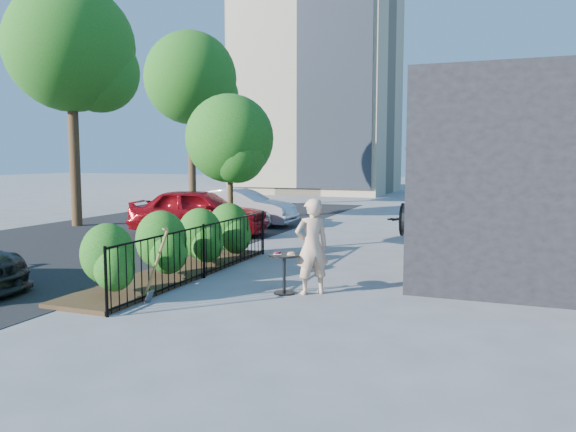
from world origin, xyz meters
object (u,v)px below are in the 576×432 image
at_px(woman, 312,246).
at_px(cafe_table, 284,267).
at_px(street_tree_far, 191,84).
at_px(car_silver, 241,207).
at_px(shovel, 155,270).
at_px(patio_tree, 231,144).
at_px(car_red, 200,212).
at_px(street_tree_near, 71,55).

bearing_deg(woman, cafe_table, -20.32).
distance_m(street_tree_far, car_silver, 9.43).
height_order(cafe_table, shovel, shovel).
relative_size(patio_tree, car_silver, 0.99).
bearing_deg(shovel, street_tree_far, 118.45).
bearing_deg(car_red, street_tree_far, 21.66).
xyz_separation_m(patio_tree, shovel, (0.98, -4.83, -2.18)).
height_order(street_tree_far, cafe_table, street_tree_far).
distance_m(cafe_table, car_silver, 10.23).
xyz_separation_m(patio_tree, woman, (3.19, -3.24, -1.90)).
bearing_deg(car_red, patio_tree, -147.40).
distance_m(cafe_table, shovel, 2.25).
xyz_separation_m(street_tree_far, woman, (10.89, -14.44, -5.06)).
relative_size(street_tree_far, woman, 4.82).
bearing_deg(shovel, street_tree_near, 137.25).
relative_size(cafe_table, shovel, 0.57).
bearing_deg(street_tree_near, cafe_table, -32.34).
height_order(cafe_table, car_red, car_red).
bearing_deg(street_tree_near, patio_tree, -22.57).
bearing_deg(car_red, woman, -146.28).
xyz_separation_m(cafe_table, car_red, (-5.22, 6.13, 0.25)).
distance_m(car_red, car_silver, 2.73).
height_order(patio_tree, woman, patio_tree).
distance_m(patio_tree, street_tree_far, 13.95).
bearing_deg(street_tree_near, shovel, -42.75).
height_order(patio_tree, street_tree_near, street_tree_near).
xyz_separation_m(street_tree_far, car_red, (5.21, -8.48, -5.18)).
bearing_deg(street_tree_near, car_silver, 22.95).
xyz_separation_m(woman, car_red, (-5.69, 5.97, -0.12)).
bearing_deg(street_tree_far, patio_tree, -55.49).
height_order(street_tree_far, car_silver, street_tree_far).
height_order(shovel, car_red, car_red).
relative_size(street_tree_near, car_silver, 2.08).
xyz_separation_m(street_tree_far, cafe_table, (10.43, -14.60, -5.42)).
distance_m(shovel, car_red, 8.31).
xyz_separation_m(patio_tree, car_red, (-2.49, 2.72, -2.02)).
bearing_deg(woman, street_tree_far, -92.44).
bearing_deg(street_tree_near, street_tree_far, 90.00).
bearing_deg(woman, street_tree_near, -70.07).
xyz_separation_m(car_red, car_silver, (0.10, 2.72, -0.09)).
xyz_separation_m(street_tree_near, shovel, (8.68, -8.03, -5.34)).
relative_size(woman, shovel, 1.30).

